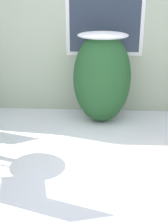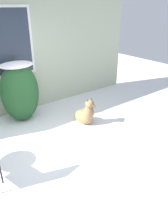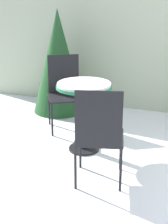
% 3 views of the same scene
% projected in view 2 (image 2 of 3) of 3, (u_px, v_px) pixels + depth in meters
% --- Properties ---
extents(ground_plane, '(16.00, 16.00, 0.00)m').
position_uv_depth(ground_plane, '(48.00, 155.00, 4.19)').
color(ground_plane, white).
extents(shrub_left, '(0.91, 0.74, 1.44)m').
position_uv_depth(shrub_left, '(20.00, 91.00, 5.15)').
color(shrub_left, '#235128').
rests_on(shrub_left, ground_plane).
extents(dog, '(0.42, 0.72, 0.69)m').
position_uv_depth(dog, '(86.00, 114.00, 5.18)').
color(dog, '#937047').
rests_on(dog, ground_plane).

